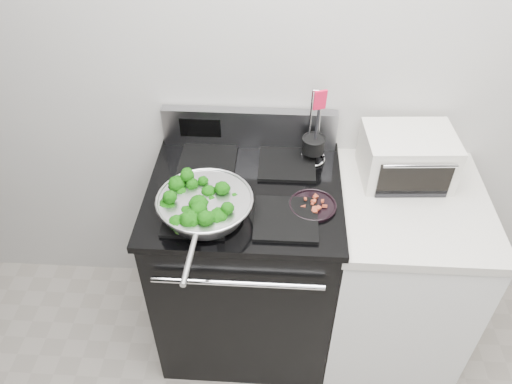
# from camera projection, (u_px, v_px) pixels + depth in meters

# --- Properties ---
(back_wall) EXTENTS (4.00, 0.02, 2.70)m
(back_wall) POSITION_uv_depth(u_px,v_px,m) (324.00, 61.00, 1.99)
(back_wall) COLOR beige
(back_wall) RESTS_ON ground
(gas_range) EXTENTS (0.79, 0.69, 1.13)m
(gas_range) POSITION_uv_depth(u_px,v_px,m) (246.00, 263.00, 2.32)
(gas_range) COLOR black
(gas_range) RESTS_ON floor
(counter) EXTENTS (0.62, 0.68, 0.92)m
(counter) POSITION_uv_depth(u_px,v_px,m) (393.00, 274.00, 2.31)
(counter) COLOR white
(counter) RESTS_ON floor
(skillet) EXTENTS (0.36, 0.58, 0.08)m
(skillet) POSITION_uv_depth(u_px,v_px,m) (205.00, 205.00, 1.86)
(skillet) COLOR silver
(skillet) RESTS_ON gas_range
(broccoli_pile) EXTENTS (0.29, 0.29, 0.10)m
(broccoli_pile) POSITION_uv_depth(u_px,v_px,m) (205.00, 201.00, 1.85)
(broccoli_pile) COLOR black
(broccoli_pile) RESTS_ON skillet
(bacon_plate) EXTENTS (0.19, 0.19, 0.04)m
(bacon_plate) POSITION_uv_depth(u_px,v_px,m) (313.00, 203.00, 1.92)
(bacon_plate) COLOR black
(bacon_plate) RESTS_ON gas_range
(utensil_holder) EXTENTS (0.11, 0.11, 0.35)m
(utensil_holder) POSITION_uv_depth(u_px,v_px,m) (313.00, 148.00, 2.12)
(utensil_holder) COLOR silver
(utensil_holder) RESTS_ON gas_range
(toaster_oven) EXTENTS (0.38, 0.30, 0.21)m
(toaster_oven) POSITION_uv_depth(u_px,v_px,m) (407.00, 156.00, 2.06)
(toaster_oven) COLOR silver
(toaster_oven) RESTS_ON counter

